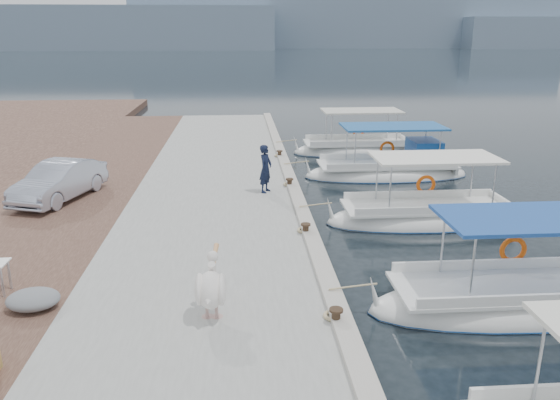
% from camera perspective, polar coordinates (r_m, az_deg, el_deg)
% --- Properties ---
extents(ground, '(400.00, 400.00, 0.00)m').
position_cam_1_polar(ground, '(14.53, 4.76, -7.51)').
color(ground, black).
rests_on(ground, ground).
extents(concrete_quay, '(6.00, 40.00, 0.50)m').
position_cam_1_polar(concrete_quay, '(18.96, -6.58, -0.76)').
color(concrete_quay, '#959691').
rests_on(concrete_quay, ground).
extents(quay_curb, '(0.44, 40.00, 0.12)m').
position_cam_1_polar(quay_curb, '(18.95, 1.81, 0.32)').
color(quay_curb, '#ADA699').
rests_on(quay_curb, concrete_quay).
extents(cobblestone_strip, '(4.00, 40.00, 0.50)m').
position_cam_1_polar(cobblestone_strip, '(19.81, -21.19, -1.05)').
color(cobblestone_strip, '#4E3229').
rests_on(cobblestone_strip, ground).
extents(distant_hills, '(330.00, 60.00, 18.00)m').
position_cam_1_polar(distant_hills, '(216.87, 4.30, 17.58)').
color(distant_hills, gray).
rests_on(distant_hills, ground).
extents(fishing_caique_b, '(6.99, 2.28, 2.83)m').
position_cam_1_polar(fishing_caique_b, '(13.77, 23.63, -9.89)').
color(fishing_caique_b, white).
rests_on(fishing_caique_b, ground).
extents(fishing_caique_c, '(6.66, 2.24, 2.83)m').
position_cam_1_polar(fishing_caique_c, '(18.72, 14.96, -1.89)').
color(fishing_caique_c, white).
rests_on(fishing_caique_c, ground).
extents(fishing_caique_d, '(7.17, 2.43, 2.83)m').
position_cam_1_polar(fishing_caique_d, '(24.26, 11.28, 2.87)').
color(fishing_caique_d, white).
rests_on(fishing_caique_d, ground).
extents(fishing_caique_e, '(6.62, 2.37, 2.83)m').
position_cam_1_polar(fishing_caique_e, '(28.74, 8.02, 5.12)').
color(fishing_caique_e, white).
rests_on(fishing_caique_e, ground).
extents(mooring_bollards, '(0.28, 20.28, 0.33)m').
position_cam_1_polar(mooring_bollards, '(15.60, 2.70, -2.95)').
color(mooring_bollards, black).
rests_on(mooring_bollards, concrete_quay).
extents(pelican, '(0.63, 1.64, 1.27)m').
position_cam_1_polar(pelican, '(11.14, -7.21, -9.06)').
color(pelican, tan).
rests_on(pelican, concrete_quay).
extents(fisherman, '(0.66, 0.75, 1.72)m').
position_cam_1_polar(fisherman, '(19.54, -1.51, 3.29)').
color(fisherman, black).
rests_on(fisherman, concrete_quay).
extents(parked_car, '(2.55, 4.21, 1.31)m').
position_cam_1_polar(parked_car, '(20.18, -22.06, 1.85)').
color(parked_car, '#A9AFC1').
rests_on(parked_car, cobblestone_strip).
extents(tarp_bundle, '(1.10, 0.90, 0.40)m').
position_cam_1_polar(tarp_bundle, '(12.69, -24.39, -9.44)').
color(tarp_bundle, slate).
rests_on(tarp_bundle, cobblestone_strip).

